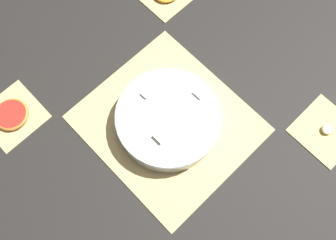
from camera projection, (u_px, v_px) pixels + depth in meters
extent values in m
plane|color=black|center=(168.00, 123.00, 1.11)|extent=(6.00, 6.00, 0.00)
cube|color=#D6B775|center=(168.00, 123.00, 1.11)|extent=(0.45, 0.41, 0.01)
cube|color=brown|center=(132.00, 88.00, 1.14)|extent=(0.01, 0.40, 0.00)
cube|color=brown|center=(150.00, 105.00, 1.13)|extent=(0.01, 0.40, 0.00)
cube|color=brown|center=(168.00, 123.00, 1.11)|extent=(0.01, 0.40, 0.00)
cube|color=brown|center=(187.00, 141.00, 1.09)|extent=(0.01, 0.40, 0.00)
cube|color=brown|center=(206.00, 160.00, 1.07)|extent=(0.01, 0.40, 0.00)
cube|color=#D6B775|center=(12.00, 116.00, 1.12)|extent=(0.16, 0.16, 0.01)
cube|color=brown|center=(4.00, 106.00, 1.13)|extent=(0.00, 0.16, 0.00)
cube|color=brown|center=(12.00, 115.00, 1.12)|extent=(0.00, 0.16, 0.00)
cube|color=brown|center=(21.00, 125.00, 1.11)|extent=(0.00, 0.16, 0.00)
cube|color=#D6B775|center=(326.00, 131.00, 1.10)|extent=(0.16, 0.16, 0.01)
cube|color=brown|center=(318.00, 124.00, 1.11)|extent=(0.00, 0.16, 0.00)
cube|color=brown|center=(333.00, 137.00, 1.09)|extent=(0.00, 0.16, 0.00)
cylinder|color=silver|center=(168.00, 119.00, 1.08)|extent=(0.29, 0.29, 0.06)
torus|color=silver|center=(168.00, 117.00, 1.06)|extent=(0.29, 0.29, 0.01)
cylinder|color=#F7EFC6|center=(170.00, 111.00, 1.08)|extent=(0.03, 0.03, 0.01)
cylinder|color=#F7EFC6|center=(194.00, 120.00, 1.09)|extent=(0.03, 0.03, 0.01)
cylinder|color=#F7EFC6|center=(152.00, 148.00, 1.05)|extent=(0.03, 0.03, 0.01)
cylinder|color=#F7EFC6|center=(186.00, 139.00, 1.05)|extent=(0.03, 0.03, 0.01)
cylinder|color=#F7EFC6|center=(174.00, 86.00, 1.12)|extent=(0.03, 0.03, 0.01)
cylinder|color=#F7EFC6|center=(134.00, 144.00, 1.07)|extent=(0.03, 0.03, 0.01)
cylinder|color=#F7EFC6|center=(136.00, 117.00, 1.09)|extent=(0.03, 0.03, 0.01)
cylinder|color=#F7EFC6|center=(180.00, 114.00, 1.10)|extent=(0.03, 0.03, 0.01)
cylinder|color=#F7EFC6|center=(173.00, 103.00, 1.10)|extent=(0.03, 0.03, 0.01)
cube|color=#EFEACC|center=(199.00, 94.00, 1.08)|extent=(0.03, 0.03, 0.03)
cube|color=#EFEACC|center=(184.00, 98.00, 1.10)|extent=(0.03, 0.03, 0.03)
cube|color=#EFEACC|center=(152.00, 108.00, 1.09)|extent=(0.03, 0.03, 0.03)
cube|color=#EFEACC|center=(138.00, 134.00, 1.05)|extent=(0.03, 0.03, 0.03)
cube|color=#EFEACC|center=(161.00, 137.00, 1.04)|extent=(0.03, 0.03, 0.03)
cube|color=#EFEACC|center=(156.00, 94.00, 1.12)|extent=(0.03, 0.03, 0.03)
cube|color=#EFEACC|center=(146.00, 95.00, 1.08)|extent=(0.02, 0.02, 0.02)
ellipsoid|color=orange|center=(178.00, 150.00, 1.05)|extent=(0.03, 0.02, 0.01)
ellipsoid|color=orange|center=(172.00, 158.00, 1.04)|extent=(0.03, 0.02, 0.01)
ellipsoid|color=orange|center=(150.00, 132.00, 1.06)|extent=(0.03, 0.02, 0.01)
ellipsoid|color=orange|center=(204.00, 140.00, 1.04)|extent=(0.03, 0.01, 0.01)
cylinder|color=#F7EFC6|center=(327.00, 130.00, 1.10)|extent=(0.03, 0.03, 0.01)
torus|color=yellow|center=(327.00, 130.00, 1.10)|extent=(0.03, 0.03, 0.01)
cylinder|color=red|center=(11.00, 114.00, 1.11)|extent=(0.09, 0.09, 0.01)
torus|color=orange|center=(11.00, 114.00, 1.11)|extent=(0.10, 0.10, 0.01)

